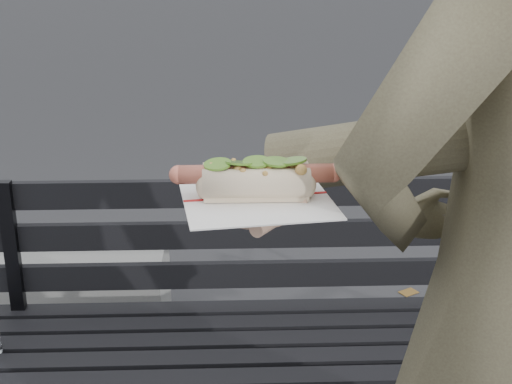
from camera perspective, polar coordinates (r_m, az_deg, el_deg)
park_bench at (r=2.05m, az=-1.45°, el=-9.53°), size 1.50×0.44×0.88m
concrete_block at (r=2.94m, az=-19.02°, el=-8.12°), size 1.20×0.40×0.40m
held_hotdog at (r=1.00m, az=11.38°, el=2.99°), size 0.64×0.30×0.20m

